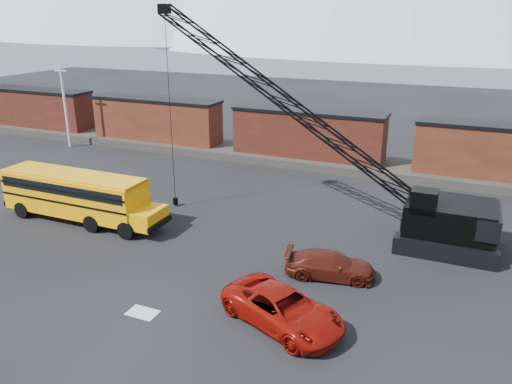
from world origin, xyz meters
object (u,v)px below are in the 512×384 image
Objects in this scene: school_bus at (79,195)px; crawler_crane at (304,115)px; maroon_suv at (330,265)px; red_pickup at (283,308)px.

school_bus is 15.29m from crawler_crane.
maroon_suv is 9.42m from crawler_crane.
red_pickup is 4.98m from maroon_suv.
school_bus is 2.01× the size of red_pickup.
red_pickup reaches higher than maroon_suv.
red_pickup is 0.27× the size of crawler_crane.
crawler_crane is at bearing 37.27° from red_pickup.
crawler_crane reaches higher than maroon_suv.
maroon_suv is at bearing -58.83° from crawler_crane.
school_bus is 0.55× the size of crawler_crane.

